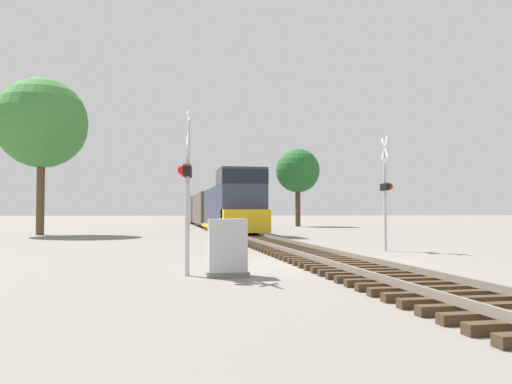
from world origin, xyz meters
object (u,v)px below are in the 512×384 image
object	(u,v)px
tree_far_right	(42,123)
tree_mid_background	(298,171)
freight_train	(211,209)
crossing_signal_near	(186,178)
crossing_signal_far	(386,188)
relay_cabinet	(227,248)

from	to	relation	value
tree_far_right	tree_mid_background	bearing A→B (deg)	35.00
freight_train	crossing_signal_near	size ratio (longest dim) A/B	11.31
crossing_signal_near	freight_train	bearing A→B (deg)	178.97
crossing_signal_far	tree_far_right	bearing A→B (deg)	55.22
tree_far_right	tree_mid_background	distance (m)	27.87
freight_train	tree_far_right	size ratio (longest dim) A/B	4.22
crossing_signal_near	tree_far_right	bearing A→B (deg)	-154.32
crossing_signal_far	relay_cabinet	size ratio (longest dim) A/B	3.30
freight_train	relay_cabinet	xyz separation A→B (m)	(-3.51, -39.05, -1.18)
crossing_signal_far	tree_far_right	world-z (taller)	tree_far_right
crossing_signal_near	crossing_signal_far	bearing A→B (deg)	133.11
crossing_signal_near	relay_cabinet	world-z (taller)	crossing_signal_near
crossing_signal_near	tree_mid_background	xyz separation A→B (m)	(14.05, 39.84, 3.62)
crossing_signal_far	relay_cabinet	world-z (taller)	crossing_signal_far
relay_cabinet	crossing_signal_far	bearing A→B (deg)	42.35
relay_cabinet	tree_mid_background	bearing A→B (deg)	71.98
freight_train	crossing_signal_near	distance (m)	39.01
freight_train	crossing_signal_far	distance (m)	32.54
freight_train	tree_far_right	world-z (taller)	tree_far_right
freight_train	crossing_signal_far	world-z (taller)	crossing_signal_far
relay_cabinet	tree_mid_background	xyz separation A→B (m)	(13.06, 40.15, 5.35)
relay_cabinet	tree_far_right	world-z (taller)	tree_far_right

